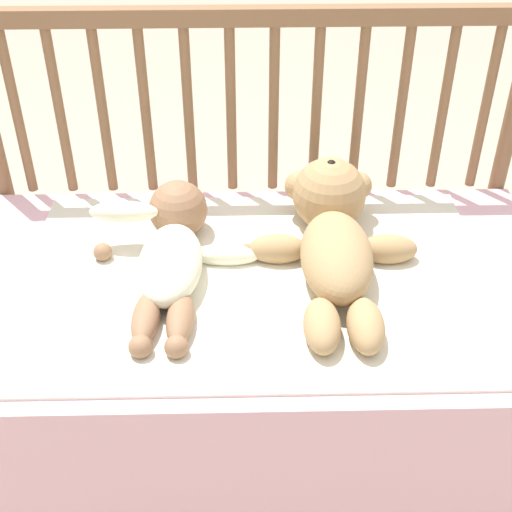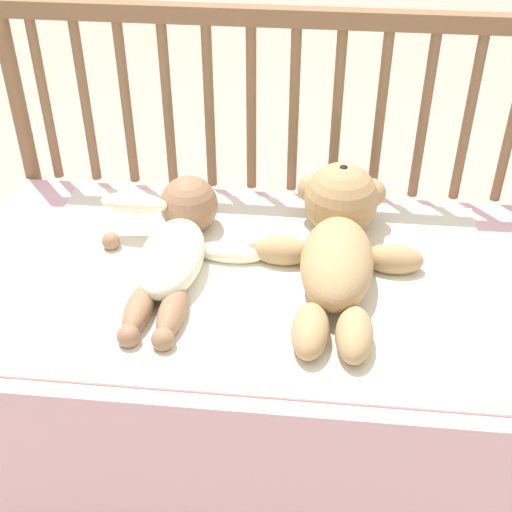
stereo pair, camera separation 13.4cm
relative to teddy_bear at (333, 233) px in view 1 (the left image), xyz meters
The scene contains 6 objects.
ground_plane 0.61m from the teddy_bear, 155.72° to the right, with size 12.00×12.00×0.00m, color tan.
crib_mattress 0.37m from the teddy_bear, 155.72° to the right, with size 1.18×0.65×0.52m.
crib_rail 0.33m from the teddy_bear, 118.71° to the left, with size 1.18×0.04×0.94m.
blanket 0.18m from the teddy_bear, 156.49° to the right, with size 0.89×0.59×0.01m.
teddy_bear is the anchor object (origin of this frame).
baby 0.32m from the teddy_bear, behind, with size 0.34×0.44×0.12m.
Camera 1 is at (-0.02, -1.07, 1.39)m, focal length 50.00 mm.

